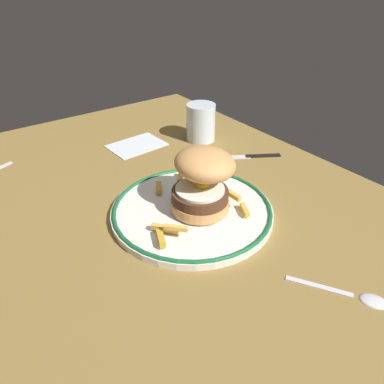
{
  "coord_description": "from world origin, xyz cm",
  "views": [
    {
      "loc": [
        37.54,
        -27.03,
        38.0
      ],
      "look_at": [
        -4.65,
        3.72,
        4.6
      ],
      "focal_mm": 33.87,
      "sensor_mm": 36.0,
      "label": 1
    }
  ],
  "objects": [
    {
      "name": "spoon",
      "position": [
        24.17,
        10.72,
        0.36
      ],
      "size": [
        12.15,
        8.54,
        0.9
      ],
      "color": "silver",
      "rests_on": "ground_plane"
    },
    {
      "name": "fries_pile",
      "position": [
        -6.26,
        4.31,
        2.39
      ],
      "size": [
        19.06,
        20.9,
        2.36
      ],
      "color": "gold",
      "rests_on": "dinner_plate"
    },
    {
      "name": "ground_plane",
      "position": [
        0.0,
        0.0,
        -2.0
      ],
      "size": [
        127.0,
        80.44,
        4.0
      ],
      "primitive_type": "cube",
      "color": "olive"
    },
    {
      "name": "water_glass",
      "position": [
        -29.15,
        24.26,
        3.84
      ],
      "size": [
        7.1,
        7.1,
        9.05
      ],
      "color": "silver",
      "rests_on": "ground_plane"
    },
    {
      "name": "knife",
      "position": [
        -14.96,
        27.19,
        0.26
      ],
      "size": [
        10.63,
        16.16,
        0.7
      ],
      "color": "black",
      "rests_on": "ground_plane"
    },
    {
      "name": "dinner_plate",
      "position": [
        -4.65,
        3.72,
        0.84
      ],
      "size": [
        28.51,
        28.51,
        1.6
      ],
      "color": "white",
      "rests_on": "ground_plane"
    },
    {
      "name": "napkin",
      "position": [
        -35.39,
        9.4,
        0.2
      ],
      "size": [
        10.23,
        13.45,
        0.4
      ],
      "primitive_type": "cube",
      "rotation": [
        0.0,
        0.0,
        0.07
      ],
      "color": "silver",
      "rests_on": "ground_plane"
    },
    {
      "name": "burger",
      "position": [
        -3.82,
        5.36,
        7.02
      ],
      "size": [
        14.84,
        14.87,
        10.92
      ],
      "color": "tan",
      "rests_on": "dinner_plate"
    }
  ]
}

